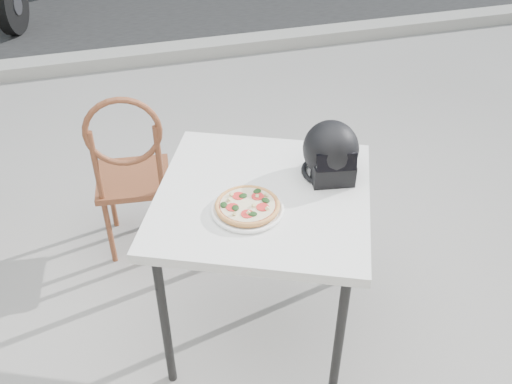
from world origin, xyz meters
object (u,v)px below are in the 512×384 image
object	(u,v)px
cafe_table_main	(263,207)
helmet	(331,153)
plate	(248,209)
pizza	(247,205)
cafe_chair_main	(130,167)

from	to	relation	value
cafe_table_main	helmet	bearing A→B (deg)	9.61
plate	pizza	distance (m)	0.02
helmet	cafe_table_main	bearing A→B (deg)	-161.11
pizza	plate	bearing A→B (deg)	-82.15
plate	pizza	size ratio (longest dim) A/B	0.97
helmet	plate	bearing A→B (deg)	-150.62
pizza	cafe_chair_main	bearing A→B (deg)	115.85
pizza	cafe_chair_main	size ratio (longest dim) A/B	0.34
pizza	cafe_table_main	bearing A→B (deg)	46.09
plate	cafe_chair_main	world-z (taller)	cafe_chair_main
plate	pizza	xyz separation A→B (m)	(-0.00, 0.00, 0.02)
plate	helmet	size ratio (longest dim) A/B	1.17
cafe_table_main	cafe_chair_main	size ratio (longest dim) A/B	1.13
plate	cafe_chair_main	bearing A→B (deg)	115.84
plate	cafe_chair_main	distance (m)	0.99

